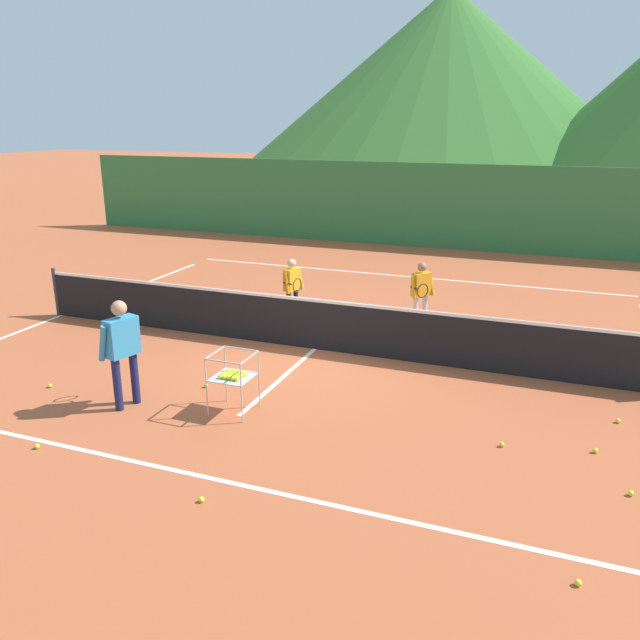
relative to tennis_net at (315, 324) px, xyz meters
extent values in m
plane|color=#B25633|center=(0.00, 0.00, -0.50)|extent=(120.00, 120.00, 0.00)
cube|color=white|center=(0.00, -4.65, -0.50)|extent=(11.93, 0.08, 0.01)
cube|color=white|center=(0.00, 6.21, -0.50)|extent=(11.93, 0.08, 0.01)
cube|color=white|center=(-5.97, 0.00, -0.50)|extent=(0.08, 10.86, 0.01)
cube|color=white|center=(0.00, 0.00, -0.50)|extent=(0.08, 6.05, 0.01)
cylinder|color=#333338|center=(-6.05, 0.00, 0.03)|extent=(0.08, 0.08, 1.05)
cube|color=black|center=(0.00, 0.00, -0.04)|extent=(12.02, 0.02, 0.92)
cube|color=white|center=(0.00, 0.00, 0.45)|extent=(12.02, 0.03, 0.06)
cylinder|color=#191E4C|center=(-1.75, -3.47, -0.09)|extent=(0.12, 0.12, 0.81)
cylinder|color=#191E4C|center=(-1.67, -3.17, -0.09)|extent=(0.12, 0.12, 0.81)
cube|color=#338CBF|center=(-1.71, -3.32, 0.60)|extent=(0.35, 0.53, 0.57)
sphere|color=tan|center=(-1.71, -3.32, 1.03)|extent=(0.23, 0.23, 0.23)
cylinder|color=#338CBF|center=(-1.85, -3.57, 0.57)|extent=(0.24, 0.14, 0.56)
cylinder|color=#338CBF|center=(-1.68, -3.04, 0.56)|extent=(0.19, 0.13, 0.56)
torus|color=#262628|center=(-1.93, -2.97, 0.52)|extent=(0.10, 0.29, 0.29)
cylinder|color=black|center=(-1.69, -3.03, 0.52)|extent=(0.22, 0.09, 0.03)
cylinder|color=black|center=(-1.09, 1.65, -0.17)|extent=(0.10, 0.10, 0.65)
cylinder|color=black|center=(-1.15, 1.40, -0.17)|extent=(0.10, 0.10, 0.65)
cube|color=orange|center=(-1.12, 1.53, 0.39)|extent=(0.27, 0.42, 0.46)
sphere|color=#DBAD84|center=(-1.12, 1.53, 0.73)|extent=(0.18, 0.18, 0.18)
cylinder|color=orange|center=(-1.01, 1.73, 0.36)|extent=(0.19, 0.11, 0.45)
cylinder|color=orange|center=(-1.14, 1.30, 0.35)|extent=(0.15, 0.10, 0.45)
torus|color=#262628|center=(-0.88, 1.24, 0.35)|extent=(0.09, 0.29, 0.29)
cylinder|color=black|center=(-1.12, 1.29, 0.35)|extent=(0.22, 0.08, 0.03)
cylinder|color=silver|center=(1.61, 2.12, -0.16)|extent=(0.10, 0.10, 0.67)
cylinder|color=silver|center=(1.46, 1.92, -0.16)|extent=(0.10, 0.10, 0.67)
cube|color=orange|center=(1.53, 2.02, 0.41)|extent=(0.38, 0.43, 0.47)
sphere|color=#996B4C|center=(1.53, 2.02, 0.77)|extent=(0.19, 0.19, 0.19)
cylinder|color=orange|center=(1.71, 2.17, 0.38)|extent=(0.19, 0.16, 0.46)
cylinder|color=orange|center=(1.42, 1.81, 0.38)|extent=(0.15, 0.14, 0.46)
torus|color=#262628|center=(1.64, 1.66, 0.37)|extent=(0.19, 0.25, 0.29)
cylinder|color=black|center=(1.44, 1.80, 0.37)|extent=(0.19, 0.15, 0.03)
cylinder|color=#B7B7BC|center=(-0.42, -2.63, -0.05)|extent=(0.02, 0.02, 0.89)
cylinder|color=#B7B7BC|center=(0.14, -2.63, -0.05)|extent=(0.02, 0.02, 0.89)
cylinder|color=#B7B7BC|center=(-0.42, -3.19, -0.05)|extent=(0.02, 0.02, 0.89)
cylinder|color=#B7B7BC|center=(0.14, -3.19, -0.05)|extent=(0.02, 0.02, 0.89)
cube|color=#B7B7BC|center=(-0.14, -2.91, 0.05)|extent=(0.56, 0.56, 0.01)
cube|color=#B7B7BC|center=(-0.14, -2.63, 0.39)|extent=(0.56, 0.02, 0.02)
cube|color=#B7B7BC|center=(-0.14, -3.19, 0.39)|extent=(0.56, 0.02, 0.02)
cube|color=#B7B7BC|center=(-0.42, -2.91, 0.39)|extent=(0.02, 0.56, 0.02)
cube|color=#B7B7BC|center=(0.14, -2.91, 0.39)|extent=(0.02, 0.56, 0.02)
sphere|color=yellow|center=(-0.27, -3.04, 0.09)|extent=(0.07, 0.07, 0.07)
sphere|color=yellow|center=(-0.26, -2.98, 0.09)|extent=(0.07, 0.07, 0.07)
sphere|color=yellow|center=(-0.26, -2.92, 0.08)|extent=(0.07, 0.07, 0.07)
sphere|color=yellow|center=(-0.26, -2.84, 0.09)|extent=(0.07, 0.07, 0.07)
sphere|color=yellow|center=(-0.27, -2.78, 0.08)|extent=(0.07, 0.07, 0.07)
sphere|color=yellow|center=(-0.20, -3.04, 0.08)|extent=(0.07, 0.07, 0.07)
sphere|color=yellow|center=(-0.20, -2.97, 0.08)|extent=(0.07, 0.07, 0.07)
sphere|color=yellow|center=(-0.20, -2.92, 0.08)|extent=(0.07, 0.07, 0.07)
sphere|color=yellow|center=(-0.20, -2.84, 0.08)|extent=(0.07, 0.07, 0.07)
sphere|color=yellow|center=(-0.19, -2.78, 0.08)|extent=(0.07, 0.07, 0.07)
sphere|color=yellow|center=(-0.13, -3.04, 0.09)|extent=(0.07, 0.07, 0.07)
sphere|color=yellow|center=(-0.14, -2.97, 0.08)|extent=(0.07, 0.07, 0.07)
sphere|color=yellow|center=(-0.13, -2.91, 0.08)|extent=(0.07, 0.07, 0.07)
sphere|color=yellow|center=(-0.14, -2.84, 0.08)|extent=(0.07, 0.07, 0.07)
sphere|color=yellow|center=(-0.14, -2.79, 0.08)|extent=(0.07, 0.07, 0.07)
sphere|color=yellow|center=(-0.07, -3.04, 0.08)|extent=(0.07, 0.07, 0.07)
sphere|color=yellow|center=(-0.08, -2.98, 0.09)|extent=(0.07, 0.07, 0.07)
sphere|color=yellow|center=(-0.08, -2.92, 0.08)|extent=(0.07, 0.07, 0.07)
sphere|color=yellow|center=(-0.07, -2.85, 0.09)|extent=(0.07, 0.07, 0.07)
sphere|color=yellow|center=(-0.07, -2.78, 0.08)|extent=(0.07, 0.07, 0.07)
sphere|color=yellow|center=(-0.01, -3.04, 0.09)|extent=(0.07, 0.07, 0.07)
sphere|color=yellow|center=(-0.01, -2.97, 0.09)|extent=(0.07, 0.07, 0.07)
sphere|color=yellow|center=(-0.01, -2.91, 0.08)|extent=(0.07, 0.07, 0.07)
sphere|color=yellow|center=(0.00, -2.85, 0.09)|extent=(0.07, 0.07, 0.07)
sphere|color=yellow|center=(0.00, -2.79, 0.08)|extent=(0.07, 0.07, 0.07)
sphere|color=yellow|center=(5.16, -3.24, -0.47)|extent=(0.07, 0.07, 0.07)
sphere|color=yellow|center=(0.63, -5.12, -0.47)|extent=(0.07, 0.07, 0.07)
sphere|color=yellow|center=(-2.02, -4.83, -0.47)|extent=(0.07, 0.07, 0.07)
sphere|color=yellow|center=(-0.98, -2.30, -0.47)|extent=(0.07, 0.07, 0.07)
sphere|color=yellow|center=(5.13, -1.29, -0.47)|extent=(0.07, 0.07, 0.07)
sphere|color=yellow|center=(4.60, -5.05, -0.47)|extent=(0.07, 0.07, 0.07)
sphere|color=yellow|center=(4.81, -2.33, -0.47)|extent=(0.07, 0.07, 0.07)
sphere|color=yellow|center=(-3.14, -1.50, -0.47)|extent=(0.07, 0.07, 0.07)
sphere|color=yellow|center=(-3.32, -3.20, -0.47)|extent=(0.07, 0.07, 0.07)
sphere|color=yellow|center=(3.66, -2.59, -0.47)|extent=(0.07, 0.07, 0.07)
cube|color=#33753D|center=(0.00, 10.49, 0.87)|extent=(26.25, 0.08, 2.74)
cone|color=#38702D|center=(-8.72, 59.13, 7.76)|extent=(40.17, 40.17, 16.53)
camera|label=1|loc=(4.12, -10.48, 3.64)|focal=35.94mm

